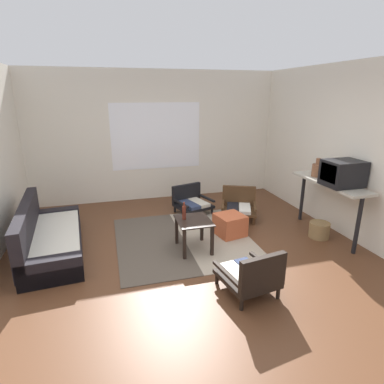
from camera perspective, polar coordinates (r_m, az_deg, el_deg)
The scene contains 15 objects.
ground_plane at distance 4.38m, azimuth 0.58°, elevation -13.03°, with size 7.80×7.80×0.00m, color #56331E.
far_wall_with_window at distance 6.83m, azimuth -6.58°, elevation 9.99°, with size 5.60×0.13×2.70m.
side_wall_right at distance 5.47m, azimuth 27.70°, elevation 6.28°, with size 0.12×6.60×2.70m, color silver.
area_rug at distance 5.06m, azimuth -1.55°, elevation -8.55°, with size 2.08×2.19×0.01m.
couch at distance 5.04m, azimuth -24.66°, elevation -7.62°, with size 0.92×2.01×0.75m.
coffee_table at distance 4.60m, azimuth 0.31°, elevation -6.33°, with size 0.48×0.57×0.47m.
armchair_by_window at distance 6.10m, azimuth -0.14°, elevation -1.63°, with size 0.77×0.73×0.52m.
armchair_striped_foreground at distance 3.74m, azimuth 10.74°, elevation -14.62°, with size 0.67×0.71×0.59m.
armchair_corner at distance 5.89m, azimuth 8.47°, elevation -2.30°, with size 0.80×0.77×0.56m.
ottoman_orange at distance 5.18m, azimuth 6.91°, elevation -5.97°, with size 0.43×0.43×0.35m, color #BC5633.
console_shelf at distance 5.41m, azimuth 23.71°, elevation 0.62°, with size 0.42×1.46×0.90m.
crt_television at distance 5.16m, azimuth 25.70°, elevation 3.10°, with size 0.53×0.44×0.38m.
clay_vase at distance 5.61m, azimuth 21.91°, elevation 3.81°, with size 0.20×0.20×0.30m.
glass_bottle at distance 4.56m, azimuth -1.45°, elevation -3.68°, with size 0.06×0.06×0.26m.
wicker_basket at distance 5.48m, azimuth 22.10°, elevation -6.40°, with size 0.32×0.32×0.25m, color olive.
Camera 1 is at (-1.04, -3.63, 2.22)m, focal length 29.38 mm.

